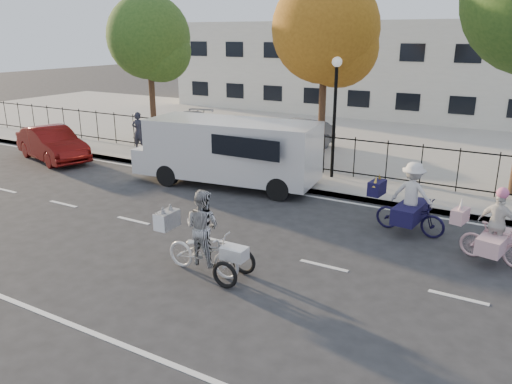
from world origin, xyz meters
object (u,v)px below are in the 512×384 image
Objects in this scene: bull_bike at (410,205)px; unicorn_bike at (495,235)px; zebra_trike at (203,241)px; lot_car_a at (187,124)px; pedestrian at (139,131)px; lot_car_b at (253,134)px; red_sedan at (52,144)px; lamppost at (335,96)px; lot_car_c at (298,136)px; white_van at (230,150)px.

unicorn_bike is at bearing -106.56° from bull_bike.
lot_car_a is (-9.76, 12.20, -0.03)m from zebra_trike.
bull_bike is at bearing -41.36° from lot_car_a.
lot_car_b is (4.16, 3.12, -0.24)m from pedestrian.
bull_bike reaches higher than unicorn_bike.
red_sedan is at bearing 64.64° from zebra_trike.
zebra_trike is at bearing -88.40° from lamppost.
lot_car_b is at bearing -163.46° from lot_car_c.
lot_car_c is at bearing 81.73° from white_van.
red_sedan is at bearing -135.84° from lot_car_c.
bull_bike is (3.70, -3.71, -2.31)m from lamppost.
bull_bike is at bearing 79.65° from unicorn_bike.
red_sedan is (-11.61, -3.00, -2.39)m from lamppost.
pedestrian is at bearing 85.83° from unicorn_bike.
lot_car_b is at bearing -31.57° from red_sedan.
zebra_trike is 1.21× the size of unicorn_bike.
lot_car_b is at bearing 24.39° from zebra_trike.
lamppost reaches higher than lot_car_b.
lamppost reaches higher than lot_car_c.
pedestrian is (-6.20, 2.07, -0.26)m from white_van.
bull_bike reaches higher than red_sedan.
lot_car_c is at bearing 21.14° from lot_car_b.
lot_car_a is 0.87× the size of lot_car_b.
lot_car_a is at bearing -0.73° from red_sedan.
white_van is at bearing 87.47° from unicorn_bike.
unicorn_bike is 0.42× the size of lot_car_b.
lot_car_b is at bearing -157.89° from pedestrian.
unicorn_bike is 17.58m from red_sedan.
lamppost is 2.46× the size of pedestrian.
lamppost is 10.50m from lot_car_a.
white_van reaches higher than unicorn_bike.
red_sedan is at bearing -165.51° from lamppost.
zebra_trike is at bearing 124.11° from pedestrian.
bull_bike is 6.88m from white_van.
lamppost is at bearing 64.00° from unicorn_bike.
zebra_trike is 1.31× the size of pedestrian.
lot_car_b is (-5.05, 2.89, -2.32)m from lamppost.
bull_bike is 0.32× the size of white_van.
lot_car_b is (4.48, -0.83, 0.06)m from lot_car_a.
white_van is at bearing -82.48° from lot_car_c.
lot_car_a is 6.66m from lot_car_c.
red_sedan is 0.95× the size of lot_car_b.
bull_bike is at bearing -18.85° from white_van.
lamppost is at bearing -59.03° from red_sedan.
red_sedan is (-17.51, 1.61, 0.02)m from unicorn_bike.
red_sedan is (-8.60, -0.70, -0.58)m from white_van.
white_van reaches higher than red_sedan.
lamppost is 0.94× the size of lot_car_b.
white_van is (-8.91, 2.31, 0.60)m from unicorn_bike.
white_van is 1.63× the size of lot_car_c.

